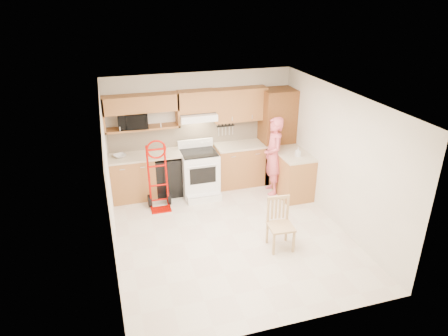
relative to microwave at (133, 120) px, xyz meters
name	(u,v)px	position (x,y,z in m)	size (l,w,h in m)	color
floor	(232,235)	(1.42, -2.08, -1.66)	(4.00, 4.50, 0.02)	beige
ceiling	(233,98)	(1.42, -2.08, 0.86)	(4.00, 4.50, 0.02)	white
wall_back	(201,130)	(1.42, 0.17, -0.40)	(4.00, 0.02, 2.50)	silver
wall_front	(290,247)	(1.42, -4.34, -0.40)	(4.00, 0.02, 2.50)	silver
wall_left	(109,187)	(-0.59, -2.08, -0.40)	(0.02, 4.50, 2.50)	silver
wall_right	(338,158)	(3.43, -2.08, -0.40)	(0.02, 4.50, 2.50)	silver
backsplash	(201,132)	(1.42, 0.15, -0.45)	(3.92, 0.03, 0.55)	beige
lower_cab_left	(133,178)	(-0.13, -0.14, -1.20)	(0.90, 0.60, 0.90)	#91602B
dishwasher	(169,175)	(0.62, -0.14, -1.22)	(0.60, 0.60, 0.85)	black
lower_cab_right	(241,165)	(2.25, -0.14, -1.20)	(1.14, 0.60, 0.90)	#91602B
countertop_left	(146,155)	(0.17, -0.13, -0.73)	(1.50, 0.63, 0.04)	beige
countertop_right	(241,145)	(2.25, -0.13, -0.73)	(1.14, 0.63, 0.04)	beige
cab_return_right	(292,175)	(3.12, -0.94, -1.20)	(0.60, 1.00, 0.90)	#91602B
countertop_return	(294,154)	(3.12, -0.94, -0.73)	(0.63, 1.00, 0.04)	beige
pantry_tall	(276,136)	(3.07, -0.14, -0.60)	(0.70, 0.60, 2.10)	brown
upper_cab_left	(140,103)	(0.17, 0.00, 0.33)	(1.50, 0.33, 0.34)	#91602B
upper_shelf_mw	(143,128)	(0.17, 0.00, -0.18)	(1.50, 0.33, 0.04)	#91602B
upper_cab_center	(196,101)	(1.30, 0.00, 0.29)	(0.76, 0.33, 0.44)	#91602B
upper_cab_right	(240,104)	(2.25, 0.00, 0.15)	(1.14, 0.33, 0.70)	#91602B
range_hood	(197,117)	(1.30, -0.06, -0.02)	(0.76, 0.46, 0.14)	white
knife_strip	(226,129)	(1.97, 0.12, -0.41)	(0.40, 0.05, 0.29)	black
microwave	(133,120)	(0.00, 0.00, 0.00)	(0.58, 0.39, 0.32)	black
range	(200,170)	(1.25, -0.39, -1.09)	(0.76, 1.00, 1.12)	white
person	(273,156)	(2.76, -0.74, -0.81)	(0.61, 0.40, 1.68)	#DC5B68
hand_truck	(158,179)	(0.33, -0.75, -0.99)	(0.52, 0.47, 1.31)	#A80700
dining_chair	(281,225)	(2.08, -2.69, -1.20)	(0.40, 0.44, 0.90)	tan
soap_bottle	(298,152)	(3.12, -1.12, -0.61)	(0.09, 0.09, 0.19)	white
bowl	(120,156)	(-0.34, -0.14, -0.68)	(0.24, 0.24, 0.06)	white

